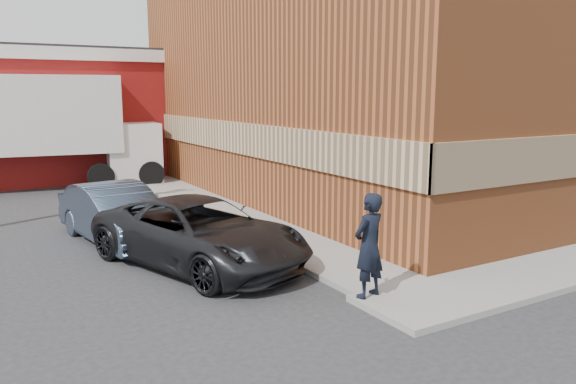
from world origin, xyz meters
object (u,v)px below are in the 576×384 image
box_truck (51,124)px  suv_a (199,233)px  brick_building (399,68)px  man (369,245)px  sedan (117,214)px

box_truck → suv_a: bearing=-76.7°
suv_a → box_truck: size_ratio=0.58×
brick_building → man: (-8.70, -9.25, -3.61)m
brick_building → sedan: (-11.56, -2.73, -3.95)m
brick_building → box_truck: (-11.65, 6.88, -2.15)m
brick_building → box_truck: bearing=149.4°
suv_a → box_truck: (-1.15, 12.53, 1.79)m
box_truck → brick_building: bearing=-22.5°
man → box_truck: box_truck is taller
brick_building → suv_a: bearing=-151.7°
brick_building → man: 13.20m
man → box_truck: (-2.95, 16.13, 1.46)m
man → suv_a: (-1.80, 3.60, -0.33)m
sedan → suv_a: size_ratio=0.84×
suv_a → man: bearing=-81.9°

